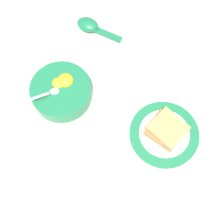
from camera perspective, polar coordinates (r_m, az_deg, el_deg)
ground_plane at (r=0.93m, az=-2.85°, el=5.68°), size 3.00×3.00×0.00m
egg_bowl at (r=0.89m, az=-9.24°, el=3.78°), size 0.17×0.17×0.08m
toast_plate at (r=0.87m, az=9.51°, el=-4.00°), size 0.19×0.19×0.01m
toast_sandwich at (r=0.84m, az=9.96°, el=-3.14°), size 0.12×0.12×0.04m
soup_spoon at (r=1.02m, az=-3.87°, el=15.39°), size 0.15×0.10×0.03m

